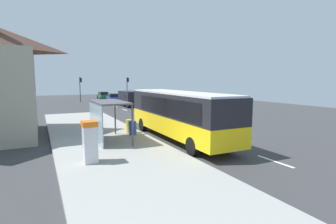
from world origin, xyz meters
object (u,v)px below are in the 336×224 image
at_px(sedan_near, 113,97).
at_px(white_van, 129,98).
at_px(recycling_bin_blue, 133,128).
at_px(sedan_far, 103,95).
at_px(recycling_bin_yellow, 130,126).
at_px(bus_shelter, 104,111).
at_px(bus, 178,112).
at_px(ticket_machine, 90,141).
at_px(traffic_light_far_side, 80,85).
at_px(traffic_light_near_side, 128,85).

bearing_deg(sedan_near, white_van, -90.56).
bearing_deg(recycling_bin_blue, sedan_near, 77.94).
bearing_deg(sedan_far, sedan_near, -90.03).
distance_m(recycling_bin_yellow, bus_shelter, 3.25).
bearing_deg(bus, ticket_machine, -154.01).
xyz_separation_m(bus, ticket_machine, (-6.28, -3.06, -0.67)).
xyz_separation_m(bus, recycling_bin_yellow, (-2.49, 2.79, -1.19)).
distance_m(bus, ticket_machine, 7.02).
height_order(recycling_bin_blue, traffic_light_far_side, traffic_light_far_side).
height_order(sedan_near, bus_shelter, bus_shelter).
xyz_separation_m(traffic_light_near_side, traffic_light_far_side, (-8.60, 0.80, -0.00)).
bearing_deg(white_van, traffic_light_near_side, 73.57).
bearing_deg(bus_shelter, white_van, 68.38).
bearing_deg(sedan_far, traffic_light_far_side, -131.03).
height_order(sedan_near, sedan_far, same).
bearing_deg(recycling_bin_yellow, sedan_far, 80.30).
relative_size(white_van, traffic_light_far_side, 1.15).
height_order(recycling_bin_yellow, bus_shelter, bus_shelter).
distance_m(white_van, traffic_light_far_side, 13.23).
bearing_deg(sedan_far, recycling_bin_blue, -99.53).
xyz_separation_m(sedan_near, recycling_bin_yellow, (-6.50, -29.70, -0.14)).
relative_size(sedan_near, ticket_machine, 2.32).
distance_m(recycling_bin_blue, recycling_bin_yellow, 0.70).
xyz_separation_m(sedan_near, traffic_light_far_side, (-5.39, 2.13, 2.23)).
xyz_separation_m(ticket_machine, recycling_bin_yellow, (3.80, 5.86, -0.52)).
bearing_deg(white_van, sedan_near, 89.44).
xyz_separation_m(recycling_bin_yellow, traffic_light_far_side, (1.11, 31.84, 2.37)).
height_order(traffic_light_far_side, bus_shelter, traffic_light_far_side).
bearing_deg(recycling_bin_blue, traffic_light_near_side, 73.00).
relative_size(traffic_light_near_side, bus_shelter, 1.13).
distance_m(ticket_machine, traffic_light_near_side, 39.33).
height_order(sedan_near, traffic_light_near_side, traffic_light_near_side).
xyz_separation_m(sedan_far, traffic_light_near_side, (3.20, -7.00, 2.23)).
bearing_deg(recycling_bin_yellow, recycling_bin_blue, -90.00).
bearing_deg(bus, traffic_light_near_side, 77.96).
xyz_separation_m(bus, sedan_far, (4.01, 40.83, -1.05)).
bearing_deg(recycling_bin_yellow, ticket_machine, -122.94).
xyz_separation_m(ticket_machine, bus_shelter, (1.58, 3.96, 0.93)).
height_order(recycling_bin_blue, traffic_light_near_side, traffic_light_near_side).
xyz_separation_m(traffic_light_far_side, bus_shelter, (-3.32, -33.74, -0.92)).
bearing_deg(traffic_light_far_side, traffic_light_near_side, -5.31).
distance_m(bus, sedan_near, 32.76).
bearing_deg(sedan_near, bus, -97.03).
xyz_separation_m(ticket_machine, recycling_bin_blue, (3.80, 5.16, -0.52)).
distance_m(bus, bus_shelter, 4.79).
bearing_deg(sedan_far, bus_shelter, -102.31).
xyz_separation_m(bus, traffic_light_far_side, (-1.38, 34.63, 1.18)).
xyz_separation_m(sedan_near, traffic_light_near_side, (3.21, 1.33, 2.23)).
height_order(bus, recycling_bin_blue, bus).
distance_m(white_van, recycling_bin_yellow, 20.84).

